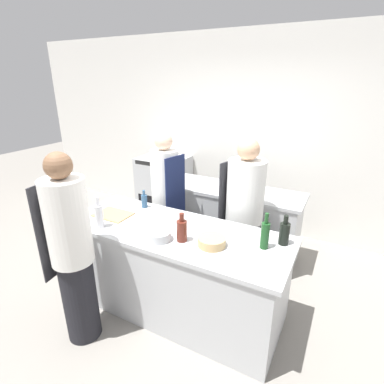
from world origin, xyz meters
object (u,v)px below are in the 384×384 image
bottle_olive_oil (144,201)px  bowl_mixing_large (212,241)px  bottle_vinegar (99,215)px  bottle_cooking_oil (182,230)px  chef_at_pass_far (244,215)px  oven_range (164,187)px  bottle_wine (284,233)px  chef_at_stove (166,201)px  chef_at_prep_near (72,253)px  bottle_sauce (265,234)px  bowl_prep_small (160,236)px

bottle_olive_oil → bowl_mixing_large: bottle_olive_oil is taller
bottle_olive_oil → bottle_vinegar: 0.57m
bottle_cooking_oil → chef_at_pass_far: bearing=73.8°
bottle_olive_oil → bowl_mixing_large: bearing=-21.3°
chef_at_pass_far → bottle_olive_oil: bearing=129.2°
chef_at_pass_far → bowl_mixing_large: bearing=-165.8°
oven_range → bottle_wine: bottle_wine is taller
bottle_wine → bottle_cooking_oil: 0.85m
oven_range → chef_at_stove: size_ratio=0.62×
chef_at_prep_near → bottle_sauce: 1.57m
chef_at_prep_near → bowl_mixing_large: chef_at_prep_near is taller
bottle_wine → bottle_vinegar: bearing=-162.4°
oven_range → bottle_cooking_oil: bearing=-52.9°
bottle_vinegar → bottle_sauce: bottle_sauce is taller
bottle_cooking_oil → chef_at_stove: bearing=130.4°
bowl_prep_small → chef_at_pass_far: bearing=65.8°
bowl_mixing_large → bottle_cooking_oil: bearing=-169.5°
bottle_wine → bottle_cooking_oil: (-0.77, -0.35, -0.00)m
bottle_wine → bowl_mixing_large: size_ratio=1.12×
bottle_vinegar → bowl_prep_small: 0.63m
chef_at_prep_near → bowl_prep_small: size_ratio=8.99×
chef_at_pass_far → bowl_mixing_large: (0.00, -0.83, 0.11)m
chef_at_stove → bottle_olive_oil: bearing=10.4°
bowl_mixing_large → bottle_sauce: bearing=23.4°
chef_at_stove → bottle_cooking_oil: (0.69, -0.81, 0.16)m
bottle_vinegar → bottle_wine: size_ratio=1.14×
bottle_cooking_oil → bowl_mixing_large: 0.27m
chef_at_pass_far → bowl_prep_small: bearing=169.9°
bottle_wine → bottle_cooking_oil: bearing=-155.3°
oven_range → bottle_cooking_oil: 2.43m
chef_at_pass_far → bottle_wine: size_ratio=6.27×
oven_range → chef_at_stove: 1.35m
chef_at_prep_near → chef_at_pass_far: 1.72m
bottle_vinegar → bottle_cooking_oil: size_ratio=1.17×
bottle_cooking_oil → bottle_wine: bearing=24.7°
oven_range → bottle_olive_oil: bearing=-63.7°
bottle_sauce → bowl_mixing_large: bearing=-156.6°
bottle_sauce → bowl_mixing_large: 0.43m
oven_range → bottle_wine: 2.73m
bottle_wine → chef_at_pass_far: bearing=135.0°
oven_range → bowl_prep_small: bearing=-57.4°
chef_at_prep_near → bowl_mixing_large: 1.14m
oven_range → bottle_sauce: 2.72m
oven_range → bottle_vinegar: bottle_vinegar is taller
chef_at_prep_near → bottle_cooking_oil: bearing=-60.0°
chef_at_pass_far → bottle_vinegar: 1.47m
bottle_cooking_oil → bowl_prep_small: (-0.17, -0.08, -0.06)m
chef_at_stove → bowl_prep_small: 1.03m
bottle_vinegar → bottle_wine: (1.56, 0.50, -0.01)m
chef_at_stove → bottle_sauce: size_ratio=5.25×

